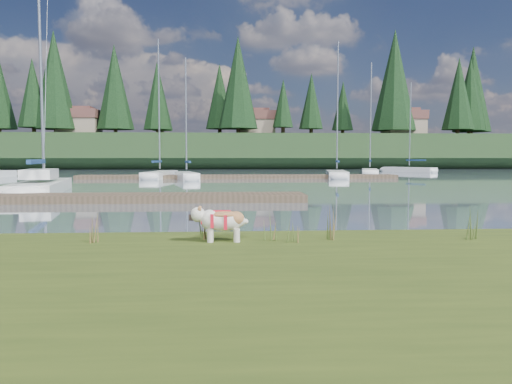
{
  "coord_description": "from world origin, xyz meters",
  "views": [
    {
      "loc": [
        0.78,
        -10.92,
        1.76
      ],
      "look_at": [
        1.45,
        -0.5,
        1.03
      ],
      "focal_mm": 35.0,
      "sensor_mm": 36.0,
      "label": 1
    }
  ],
  "objects": [
    {
      "name": "conifer_7",
      "position": [
        42.0,
        71.0,
        12.19
      ],
      "size": [
        5.28,
        5.28,
        13.2
      ],
      "color": "#382619",
      "rests_on": "ridge"
    },
    {
      "name": "house_0",
      "position": [
        -22.0,
        70.0,
        7.31
      ],
      "size": [
        6.3,
        5.3,
        4.65
      ],
      "color": "gray",
      "rests_on": "ridge"
    },
    {
      "name": "house_1",
      "position": [
        6.0,
        71.0,
        7.31
      ],
      "size": [
        6.3,
        5.3,
        4.65
      ],
      "color": "gray",
      "rests_on": "ridge"
    },
    {
      "name": "sailboat_bg_5",
      "position": [
        22.25,
        47.17,
        0.32
      ],
      "size": [
        5.41,
        6.88,
        10.62
      ],
      "rotation": [
        0.0,
        0.0,
        2.18
      ],
      "color": "white",
      "rests_on": "ground"
    },
    {
      "name": "conifer_6",
      "position": [
        28.0,
        68.0,
        13.99
      ],
      "size": [
        7.04,
        7.04,
        17.0
      ],
      "color": "#382619",
      "rests_on": "ridge"
    },
    {
      "name": "weed_1",
      "position": [
        1.56,
        -2.57,
        0.58
      ],
      "size": [
        0.17,
        0.14,
        0.56
      ],
      "color": "#475B23",
      "rests_on": "bank"
    },
    {
      "name": "weed_4",
      "position": [
        1.92,
        -2.8,
        0.53
      ],
      "size": [
        0.17,
        0.14,
        0.42
      ],
      "color": "#475B23",
      "rests_on": "bank"
    },
    {
      "name": "mud_lip",
      "position": [
        0.0,
        -1.6,
        0.07
      ],
      "size": [
        60.0,
        0.5,
        0.14
      ],
      "primitive_type": "cube",
      "color": "#33281C",
      "rests_on": "ground"
    },
    {
      "name": "sailboat_main",
      "position": [
        -8.33,
        14.94,
        0.42
      ],
      "size": [
        3.63,
        9.79,
        13.74
      ],
      "rotation": [
        0.0,
        0.0,
        1.76
      ],
      "color": "white",
      "rests_on": "ground"
    },
    {
      "name": "weed_3",
      "position": [
        -1.32,
        -2.6,
        0.56
      ],
      "size": [
        0.17,
        0.14,
        0.5
      ],
      "color": "#475B23",
      "rests_on": "bank"
    },
    {
      "name": "dock_far",
      "position": [
        2.0,
        30.0,
        0.15
      ],
      "size": [
        26.0,
        2.2,
        0.3
      ],
      "primitive_type": "cube",
      "color": "#4C3D2C",
      "rests_on": "ground"
    },
    {
      "name": "conifer_2",
      "position": [
        -25.0,
        68.0,
        13.54
      ],
      "size": [
        6.6,
        6.6,
        16.05
      ],
      "color": "#382619",
      "rests_on": "ridge"
    },
    {
      "name": "ground",
      "position": [
        0.0,
        30.0,
        0.0
      ],
      "size": [
        200.0,
        200.0,
        0.0
      ],
      "primitive_type": "plane",
      "color": "slate",
      "rests_on": "ground"
    },
    {
      "name": "sailboat_bg_3",
      "position": [
        10.57,
        32.01,
        0.32
      ],
      "size": [
        2.86,
        8.07,
        11.65
      ],
      "rotation": [
        0.0,
        0.0,
        1.4
      ],
      "color": "white",
      "rests_on": "ground"
    },
    {
      "name": "dock_near",
      "position": [
        -4.0,
        9.0,
        0.15
      ],
      "size": [
        16.0,
        2.0,
        0.3
      ],
      "primitive_type": "cube",
      "color": "#4C3D2C",
      "rests_on": "ground"
    },
    {
      "name": "sailboat_bg_2",
      "position": [
        -2.25,
        28.86,
        0.33
      ],
      "size": [
        2.5,
        6.32,
        9.52
      ],
      "rotation": [
        0.0,
        0.0,
        1.78
      ],
      "color": "white",
      "rests_on": "ground"
    },
    {
      "name": "conifer_3",
      "position": [
        -10.0,
        72.0,
        11.74
      ],
      "size": [
        4.84,
        4.84,
        12.25
      ],
      "color": "#382619",
      "rests_on": "ridge"
    },
    {
      "name": "house_2",
      "position": [
        30.0,
        69.0,
        7.31
      ],
      "size": [
        6.3,
        5.3,
        4.65
      ],
      "color": "gray",
      "rests_on": "ridge"
    },
    {
      "name": "conifer_4",
      "position": [
        3.0,
        66.0,
        13.09
      ],
      "size": [
        6.16,
        6.16,
        15.1
      ],
      "color": "#382619",
      "rests_on": "ridge"
    },
    {
      "name": "weed_2",
      "position": [
        2.65,
        -2.6,
        0.63
      ],
      "size": [
        0.17,
        0.14,
        0.66
      ],
      "color": "#475B23",
      "rests_on": "bank"
    },
    {
      "name": "bank",
      "position": [
        0.0,
        -6.0,
        0.17
      ],
      "size": [
        60.0,
        9.0,
        0.35
      ],
      "primitive_type": "cube",
      "color": "#394916",
      "rests_on": "ground"
    },
    {
      "name": "weed_0",
      "position": [
        0.46,
        -2.36,
        0.59
      ],
      "size": [
        0.17,
        0.14,
        0.57
      ],
      "color": "#475B23",
      "rests_on": "bank"
    },
    {
      "name": "conifer_5",
      "position": [
        15.0,
        70.0,
        10.83
      ],
      "size": [
        3.96,
        3.96,
        10.35
      ],
      "color": "#382619",
      "rests_on": "ridge"
    },
    {
      "name": "sailboat_bg_1",
      "position": [
        -4.47,
        31.76,
        0.33
      ],
      "size": [
        2.44,
        7.84,
        11.54
      ],
      "rotation": [
        0.0,
        0.0,
        1.45
      ],
      "color": "white",
      "rests_on": "ground"
    },
    {
      "name": "sailboat_bg_4",
      "position": [
        15.52,
        38.74,
        0.33
      ],
      "size": [
        3.39,
        7.68,
        11.18
      ],
      "rotation": [
        0.0,
        0.0,
        1.31
      ],
      "color": "white",
      "rests_on": "ground"
    },
    {
      "name": "weed_5",
      "position": [
        5.05,
        -2.7,
        0.6
      ],
      "size": [
        0.17,
        0.14,
        0.6
      ],
      "color": "#475B23",
      "rests_on": "bank"
    },
    {
      "name": "bulldog",
      "position": [
        0.74,
        -2.6,
        0.71
      ],
      "size": [
        0.95,
        0.42,
        0.58
      ],
      "rotation": [
        0.0,
        0.0,
        3.14
      ],
      "color": "silver",
      "rests_on": "bank"
    },
    {
      "name": "ridge",
      "position": [
        0.0,
        73.0,
        2.5
      ],
      "size": [
        200.0,
        20.0,
        5.0
      ],
      "primitive_type": "cube",
      "color": "#1B3017",
      "rests_on": "ground"
    }
  ]
}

